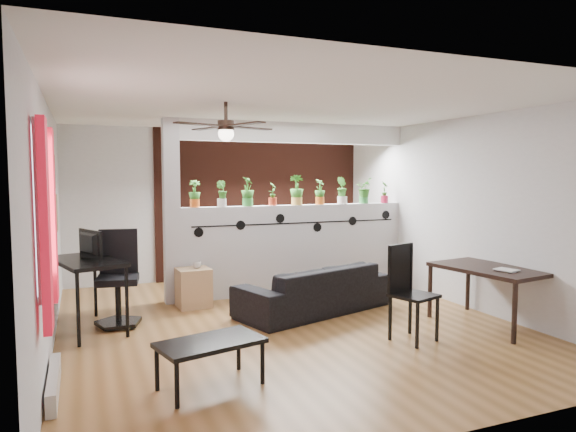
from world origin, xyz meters
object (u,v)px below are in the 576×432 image
(potted_plant_5, at_px, (320,191))
(cube_shelf, at_px, (194,288))
(potted_plant_1, at_px, (222,193))
(potted_plant_7, at_px, (364,190))
(potted_plant_2, at_px, (248,191))
(potted_plant_6, at_px, (342,190))
(potted_plant_3, at_px, (273,193))
(cup, at_px, (197,265))
(potted_plant_8, at_px, (385,191))
(dining_table, at_px, (489,273))
(computer_desk, at_px, (87,266))
(ceiling_fan, at_px, (226,129))
(sofa, at_px, (314,290))
(coffee_table, at_px, (210,345))
(potted_plant_4, at_px, (297,189))
(office_chair, at_px, (118,284))
(potted_plant_0, at_px, (195,193))
(folding_chair, at_px, (407,284))

(potted_plant_5, xyz_separation_m, cube_shelf, (-2.08, -0.34, -1.29))
(potted_plant_1, height_order, potted_plant_7, potted_plant_7)
(potted_plant_7, height_order, cube_shelf, potted_plant_7)
(potted_plant_2, relative_size, potted_plant_6, 1.00)
(potted_plant_3, bearing_deg, cup, -164.65)
(potted_plant_8, xyz_separation_m, dining_table, (-0.13, -2.53, -0.91))
(potted_plant_8, relative_size, computer_desk, 0.28)
(potted_plant_2, bearing_deg, ceiling_fan, -114.23)
(cup, bearing_deg, potted_plant_7, 6.88)
(sofa, height_order, coffee_table, sofa)
(potted_plant_4, xyz_separation_m, potted_plant_8, (1.58, 0.00, -0.05))
(potted_plant_5, bearing_deg, potted_plant_3, 180.00)
(potted_plant_1, xyz_separation_m, potted_plant_7, (2.37, 0.00, 0.02))
(potted_plant_6, height_order, sofa, potted_plant_6)
(sofa, relative_size, office_chair, 1.79)
(potted_plant_4, relative_size, potted_plant_6, 1.07)
(cup, height_order, office_chair, office_chair)
(ceiling_fan, height_order, potted_plant_5, ceiling_fan)
(potted_plant_4, distance_m, dining_table, 3.07)
(potted_plant_1, distance_m, cup, 1.13)
(potted_plant_1, distance_m, potted_plant_5, 1.58)
(potted_plant_3, distance_m, potted_plant_5, 0.79)
(dining_table, distance_m, coffee_table, 3.60)
(computer_desk, bearing_deg, potted_plant_6, 13.75)
(potted_plant_5, bearing_deg, ceiling_fan, -137.94)
(computer_desk, relative_size, office_chair, 1.14)
(potted_plant_0, relative_size, potted_plant_7, 0.94)
(sofa, distance_m, folding_chair, 1.52)
(office_chair, bearing_deg, sofa, -8.08)
(ceiling_fan, relative_size, potted_plant_5, 3.03)
(ceiling_fan, relative_size, office_chair, 1.06)
(sofa, distance_m, cube_shelf, 1.66)
(ceiling_fan, xyz_separation_m, cube_shelf, (-0.08, 1.46, -2.05))
(potted_plant_0, bearing_deg, potted_plant_3, 0.00)
(potted_plant_6, bearing_deg, computer_desk, -166.25)
(dining_table, bearing_deg, potted_plant_2, 131.58)
(computer_desk, distance_m, coffee_table, 2.36)
(potted_plant_2, distance_m, cup, 1.35)
(potted_plant_0, relative_size, potted_plant_3, 1.07)
(potted_plant_4, height_order, folding_chair, potted_plant_4)
(potted_plant_0, height_order, potted_plant_6, potted_plant_6)
(potted_plant_1, distance_m, potted_plant_7, 2.37)
(cube_shelf, relative_size, office_chair, 0.47)
(potted_plant_2, bearing_deg, folding_chair, -68.77)
(potted_plant_7, relative_size, folding_chair, 0.40)
(potted_plant_8, relative_size, cup, 3.04)
(cup, bearing_deg, potted_plant_5, 9.51)
(potted_plant_7, xyz_separation_m, coffee_table, (-3.28, -3.06, -1.21))
(ceiling_fan, height_order, potted_plant_4, ceiling_fan)
(sofa, xyz_separation_m, dining_table, (1.71, -1.34, 0.34))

